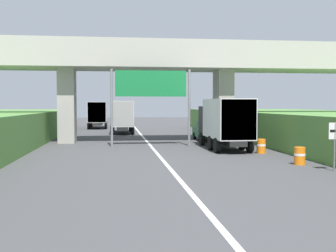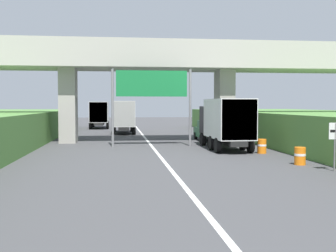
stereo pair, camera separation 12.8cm
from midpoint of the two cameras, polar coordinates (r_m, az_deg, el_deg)
The scene contains 10 objects.
lane_centre_stripe at distance 28.49m, azimuth -1.72°, elevation -3.23°, with size 0.20×89.88×0.01m, color white.
overpass_bridge at distance 34.69m, azimuth -2.65°, elevation 8.11°, with size 40.00×4.80×8.16m.
overhead_highway_sign at distance 30.65m, azimuth -2.11°, elevation 5.07°, with size 5.88×0.18×5.66m.
speed_limit_sign at distance 20.58m, azimuth 21.98°, elevation -1.67°, with size 0.60×0.08×2.23m.
truck_silver at distance 45.07m, azimuth -6.03°, elevation 1.46°, with size 2.44×7.30×3.44m.
truck_blue at distance 55.43m, azimuth -9.25°, elevation 1.70°, with size 2.44×7.30×3.44m.
truck_black at distance 28.95m, azimuth 7.93°, elevation 0.67°, with size 2.44×7.30×3.44m.
car_green at distance 35.77m, azimuth 5.58°, elevation -0.62°, with size 1.86×4.10×1.72m.
construction_barrel_2 at distance 22.27m, azimuth 17.72°, elevation -3.90°, with size 0.57×0.57×0.90m.
construction_barrel_3 at distance 26.89m, azimuth 12.81°, elevation -2.69°, with size 0.57×0.57×0.90m.
Camera 2 is at (-2.42, -3.28, 3.03)m, focal length 44.68 mm.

